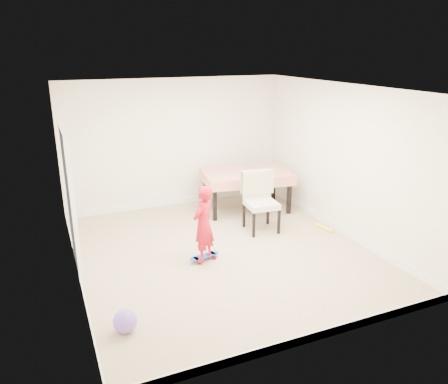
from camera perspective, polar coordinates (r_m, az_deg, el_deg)
name	(u,v)px	position (r m, az deg, el deg)	size (l,w,h in m)	color
ground	(223,252)	(7.15, -0.11, -7.81)	(5.00, 5.00, 0.00)	tan
ceiling	(223,90)	(6.44, -0.12, 13.24)	(4.50, 5.00, 0.04)	white
wall_back	(175,144)	(8.95, -6.38, 6.30)	(4.50, 0.04, 2.60)	white
wall_front	(317,236)	(4.64, 12.03, -5.67)	(4.50, 0.04, 2.60)	white
wall_left	(70,193)	(6.20, -19.45, -0.14)	(0.04, 5.00, 2.60)	white
wall_right	(342,161)	(7.80, 15.18, 3.96)	(0.04, 5.00, 2.60)	white
door	(71,205)	(6.57, -19.34, -1.64)	(0.10, 0.94, 2.11)	white
baseboard_back	(177,201)	(9.30, -6.13, -1.19)	(4.50, 0.02, 0.12)	white
baseboard_front	(310,338)	(5.25, 11.16, -18.17)	(4.50, 0.02, 0.12)	white
baseboard_left	(79,275)	(6.68, -18.40, -10.29)	(0.02, 5.00, 0.12)	white
baseboard_right	(337,227)	(8.19, 14.51, -4.46)	(0.02, 5.00, 0.12)	white
dining_table	(246,190)	(8.84, 2.91, 0.20)	(1.70, 1.07, 0.80)	red
dining_chair	(262,202)	(7.78, 4.92, -1.37)	(0.58, 0.66, 1.07)	white
skateboard	(204,258)	(6.89, -2.57, -8.57)	(0.51, 0.18, 0.08)	blue
child	(204,226)	(6.60, -2.69, -4.47)	(0.44, 0.29, 1.20)	red
balloon	(125,321)	(5.40, -12.82, -16.15)	(0.28, 0.28, 0.28)	#7A54CA
foam_toy	(324,228)	(8.19, 12.95, -4.57)	(0.06, 0.06, 0.40)	#FFF81A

